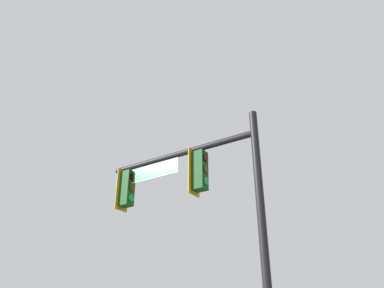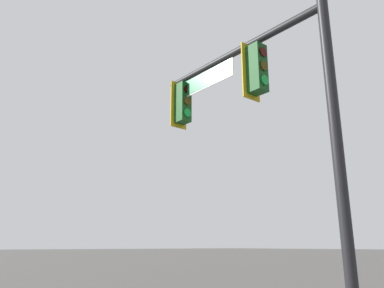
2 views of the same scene
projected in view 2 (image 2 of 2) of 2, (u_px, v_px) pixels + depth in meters
name	position (u px, v px, depth m)	size (l,w,h in m)	color
signal_pole_near	(251.00, 98.00, 8.12)	(4.85, 0.62, 6.83)	black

